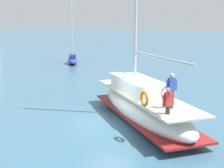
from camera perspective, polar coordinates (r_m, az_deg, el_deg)
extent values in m
plane|color=#38607A|center=(15.87, -0.17, -7.60)|extent=(400.00, 400.00, 0.00)
ellipsoid|color=white|center=(16.30, 5.88, -4.56)|extent=(7.74, 9.08, 1.40)
cube|color=maroon|center=(16.39, 5.85, -5.62)|extent=(7.65, 8.94, 0.10)
cube|color=beige|center=(16.12, 5.93, -2.03)|extent=(7.30, 8.58, 0.08)
cube|color=white|center=(16.67, 4.93, -0.19)|extent=(3.96, 4.45, 0.70)
cylinder|color=#B7B7BC|center=(14.26, 8.93, 4.96)|extent=(3.60, 4.64, 0.12)
cylinder|color=silver|center=(20.03, 0.68, 2.15)|extent=(0.75, 0.60, 0.06)
torus|color=orange|center=(13.19, 6.11, -2.78)|extent=(0.54, 0.64, 0.70)
cylinder|color=#33333D|center=(13.53, 11.06, -2.87)|extent=(0.20, 0.20, 0.80)
cube|color=#3351AD|center=(13.38, 11.17, -0.05)|extent=(0.38, 0.35, 0.56)
sphere|color=beige|center=(13.31, 11.24, 1.60)|extent=(0.20, 0.20, 0.20)
cylinder|color=#3351AD|center=(13.28, 10.34, -0.32)|extent=(0.09, 0.09, 0.50)
cylinder|color=#3351AD|center=(13.50, 11.98, -0.20)|extent=(0.09, 0.09, 0.50)
cylinder|color=#33333D|center=(12.72, 10.48, -4.82)|extent=(0.20, 0.20, 0.35)
cube|color=red|center=(12.60, 10.55, -2.83)|extent=(0.38, 0.35, 0.56)
sphere|color=beige|center=(12.51, 10.62, -1.10)|extent=(0.20, 0.20, 0.20)
cylinder|color=red|center=(12.51, 9.66, -3.14)|extent=(0.09, 0.09, 0.50)
cylinder|color=red|center=(12.72, 11.41, -2.96)|extent=(0.09, 0.09, 0.50)
torus|color=silver|center=(13.68, 10.60, -1.75)|extent=(0.64, 0.51, 0.76)
ellipsoid|color=navy|center=(39.82, -7.44, 4.45)|extent=(4.76, 4.48, 0.86)
cube|color=navy|center=(39.49, -7.45, 5.31)|extent=(2.11, 2.02, 0.40)
cylinder|color=silver|center=(39.14, -7.60, 10.98)|extent=(0.13, 0.13, 8.20)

